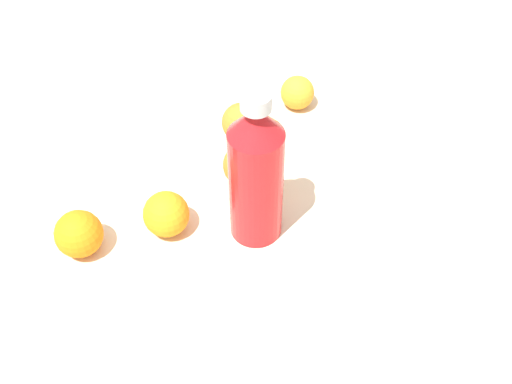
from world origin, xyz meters
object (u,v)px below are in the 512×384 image
(orange_1, at_px, (166,214))
(orange_4, at_px, (241,122))
(water_bottle, at_px, (256,173))
(orange_2, at_px, (79,234))
(orange_0, at_px, (246,165))
(orange_3, at_px, (297,93))

(orange_1, distance_m, orange_4, 0.23)
(water_bottle, height_order, orange_2, water_bottle)
(orange_2, bearing_deg, orange_4, -173.76)
(orange_0, height_order, orange_1, orange_0)
(orange_1, bearing_deg, orange_4, -158.10)
(water_bottle, distance_m, orange_2, 0.27)
(orange_0, bearing_deg, orange_1, 0.26)
(orange_2, bearing_deg, orange_1, 156.61)
(orange_0, relative_size, orange_4, 1.08)
(water_bottle, xyz_separation_m, orange_4, (-0.11, -0.17, -0.09))
(orange_0, xyz_separation_m, orange_3, (-0.19, -0.09, -0.01))
(water_bottle, bearing_deg, orange_1, 138.62)
(water_bottle, relative_size, orange_3, 4.19)
(orange_3, bearing_deg, orange_2, 4.52)
(water_bottle, height_order, orange_1, water_bottle)
(water_bottle, height_order, orange_4, water_bottle)
(water_bottle, distance_m, orange_3, 0.31)
(orange_4, bearing_deg, orange_2, 6.24)
(orange_3, bearing_deg, water_bottle, 35.01)
(orange_0, bearing_deg, orange_4, -125.87)
(water_bottle, height_order, orange_3, water_bottle)
(orange_0, height_order, orange_4, orange_0)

